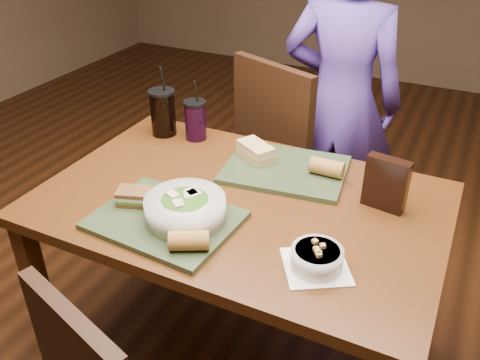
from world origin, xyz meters
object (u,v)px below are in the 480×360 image
object	(u,v)px
diner	(341,102)
soup_bowl	(317,258)
tray_near	(165,220)
tray_far	(285,169)
chair_far	(279,151)
baguette_near	(189,241)
salad_bowl	(185,207)
cup_berry	(195,120)
cup_cola	(163,112)
dining_table	(240,221)
baguette_far	(327,168)
chip_bag	(386,184)
sandwich_far	(256,151)
sandwich_near	(134,197)

from	to	relation	value
diner	soup_bowl	distance (m)	1.16
tray_near	tray_far	distance (m)	0.50
chair_far	tray_far	bearing A→B (deg)	-66.23
diner	baguette_near	distance (m)	1.23
baguette_near	salad_bowl	bearing A→B (deg)	125.10
cup_berry	cup_cola	bearing A→B (deg)	-171.49
chair_far	cup_cola	bearing A→B (deg)	-131.32
baguette_near	cup_cola	distance (m)	0.79
dining_table	baguette_far	bearing A→B (deg)	48.31
chip_bag	sandwich_far	bearing A→B (deg)	178.02
dining_table	tray_far	world-z (taller)	tray_far
tray_near	tray_far	bearing A→B (deg)	64.65
baguette_near	baguette_far	bearing A→B (deg)	68.78
sandwich_far	tray_far	bearing A→B (deg)	-7.43
salad_bowl	chair_far	bearing A→B (deg)	93.53
diner	sandwich_far	distance (m)	0.69
salad_bowl	cup_berry	distance (m)	0.58
tray_near	baguette_far	distance (m)	0.59
baguette_far	diner	bearing A→B (deg)	102.30
soup_bowl	baguette_far	bearing A→B (deg)	104.62
baguette_far	sandwich_near	bearing A→B (deg)	-138.29
diner	salad_bowl	size ratio (longest dim) A/B	6.27
diner	cup_cola	xyz separation A→B (m)	(-0.56, -0.62, 0.08)
salad_bowl	cup_berry	size ratio (longest dim) A/B	1.00
soup_bowl	sandwich_far	size ratio (longest dim) A/B	1.46
dining_table	diner	bearing A→B (deg)	85.85
sandwich_near	baguette_far	distance (m)	0.65
baguette_far	cup_berry	xyz separation A→B (m)	(-0.57, 0.08, 0.03)
chair_far	soup_bowl	world-z (taller)	chair_far
sandwich_near	sandwich_far	bearing A→B (deg)	63.59
cup_berry	chip_bag	bearing A→B (deg)	-12.18
cup_berry	chair_far	bearing A→B (deg)	60.61
tray_far	sandwich_far	world-z (taller)	sandwich_far
soup_bowl	baguette_near	xyz separation A→B (m)	(-0.33, -0.10, 0.01)
dining_table	tray_near	size ratio (longest dim) A/B	3.10
diner	tray_near	distance (m)	1.16
sandwich_far	chip_bag	size ratio (longest dim) A/B	0.92
dining_table	sandwich_far	size ratio (longest dim) A/B	8.09
baguette_near	cup_berry	distance (m)	0.73
baguette_far	soup_bowl	bearing A→B (deg)	-75.38
diner	cup_berry	bearing A→B (deg)	50.02
dining_table	salad_bowl	distance (m)	0.26
dining_table	sandwich_near	bearing A→B (deg)	-144.60
chair_far	sandwich_near	distance (m)	0.93
chair_far	diner	bearing A→B (deg)	46.58
dining_table	baguette_near	bearing A→B (deg)	-90.29
tray_far	cup_cola	size ratio (longest dim) A/B	1.46
dining_table	chip_bag	bearing A→B (deg)	19.62
tray_far	cup_cola	xyz separation A→B (m)	(-0.56, 0.07, 0.09)
sandwich_near	cup_berry	bearing A→B (deg)	98.65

